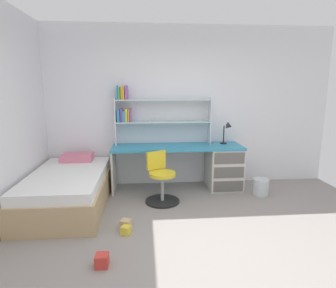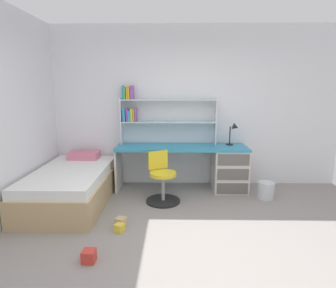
# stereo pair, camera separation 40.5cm
# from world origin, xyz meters

# --- Properties ---
(ground_plane) EXTENTS (5.50, 5.47, 0.02)m
(ground_plane) POSITION_xyz_m (0.00, 0.00, -0.01)
(ground_plane) COLOR gray
(room_shell) EXTENTS (5.50, 5.47, 2.77)m
(room_shell) POSITION_xyz_m (-1.14, 1.14, 1.38)
(room_shell) COLOR silver
(room_shell) RESTS_ON ground_plane
(desk) EXTENTS (2.19, 0.61, 0.76)m
(desk) POSITION_xyz_m (0.57, 1.90, 0.43)
(desk) COLOR teal
(desk) RESTS_ON ground_plane
(bookshelf_hutch) EXTENTS (1.63, 0.22, 1.00)m
(bookshelf_hutch) POSITION_xyz_m (-0.50, 2.09, 1.33)
(bookshelf_hutch) COLOR silver
(bookshelf_hutch) RESTS_ON desk
(desk_lamp) EXTENTS (0.20, 0.17, 0.38)m
(desk_lamp) POSITION_xyz_m (0.87, 2.00, 1.01)
(desk_lamp) COLOR black
(desk_lamp) RESTS_ON desk
(swivel_chair) EXTENTS (0.52, 0.52, 0.76)m
(swivel_chair) POSITION_xyz_m (-0.33, 1.37, 0.30)
(swivel_chair) COLOR black
(swivel_chair) RESTS_ON ground_plane
(bed_platform) EXTENTS (1.07, 1.85, 0.64)m
(bed_platform) POSITION_xyz_m (-1.70, 1.30, 0.26)
(bed_platform) COLOR tan
(bed_platform) RESTS_ON ground_plane
(waste_bin) EXTENTS (0.26, 0.26, 0.27)m
(waste_bin) POSITION_xyz_m (1.30, 1.50, 0.13)
(waste_bin) COLOR silver
(waste_bin) RESTS_ON ground_plane
(toy_block_natural_0) EXTENTS (0.15, 0.15, 0.11)m
(toy_block_natural_0) POSITION_xyz_m (-0.82, 0.55, 0.06)
(toy_block_natural_0) COLOR tan
(toy_block_natural_0) RESTS_ON ground_plane
(toy_block_yellow_1) EXTENTS (0.14, 0.14, 0.10)m
(toy_block_yellow_1) POSITION_xyz_m (-0.81, 0.41, 0.05)
(toy_block_yellow_1) COLOR gold
(toy_block_yellow_1) RESTS_ON ground_plane
(toy_block_red_2) EXTENTS (0.13, 0.13, 0.13)m
(toy_block_red_2) POSITION_xyz_m (-1.01, -0.20, 0.06)
(toy_block_red_2) COLOR red
(toy_block_red_2) RESTS_ON ground_plane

